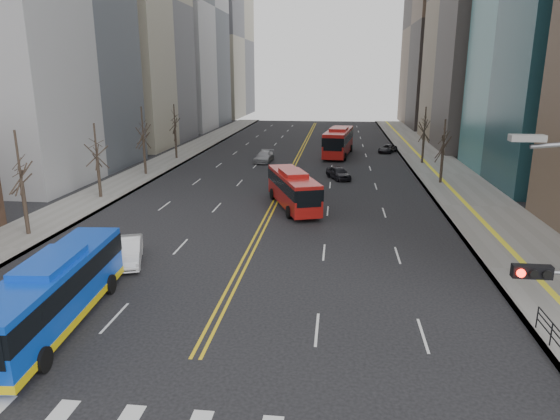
# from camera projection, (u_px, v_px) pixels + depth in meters

# --- Properties ---
(sidewalk_right) EXTENTS (7.00, 130.00, 0.15)m
(sidewalk_right) POSITION_uv_depth(u_px,v_px,m) (445.00, 174.00, 56.14)
(sidewalk_right) COLOR slate
(sidewalk_right) RESTS_ON ground
(sidewalk_left) EXTENTS (5.00, 130.00, 0.15)m
(sidewalk_left) POSITION_uv_depth(u_px,v_px,m) (154.00, 168.00, 59.94)
(sidewalk_left) COLOR slate
(sidewalk_left) RESTS_ON ground
(centerline) EXTENTS (0.55, 100.00, 0.01)m
(centerline) POSITION_uv_depth(u_px,v_px,m) (298.00, 158.00, 67.70)
(centerline) COLOR gold
(centerline) RESTS_ON ground
(street_trees) EXTENTS (35.20, 47.20, 7.60)m
(street_trees) POSITION_uv_depth(u_px,v_px,m) (206.00, 140.00, 47.63)
(street_trees) COLOR black
(street_trees) RESTS_ON ground
(blue_bus) EXTENTS (3.28, 11.20, 3.24)m
(blue_bus) POSITION_uv_depth(u_px,v_px,m) (53.00, 291.00, 21.99)
(blue_bus) COLOR #0C3EBD
(blue_bus) RESTS_ON ground
(red_bus_near) EXTENTS (5.45, 10.06, 3.16)m
(red_bus_near) POSITION_uv_depth(u_px,v_px,m) (293.00, 187.00, 41.93)
(red_bus_near) COLOR #A21411
(red_bus_near) RESTS_ON ground
(red_bus_far) EXTENTS (4.28, 12.48, 3.85)m
(red_bus_far) POSITION_uv_depth(u_px,v_px,m) (339.00, 140.00, 68.88)
(red_bus_far) COLOR #A21411
(red_bus_far) RESTS_ON ground
(car_white) EXTENTS (3.01, 4.86, 1.51)m
(car_white) POSITION_uv_depth(u_px,v_px,m) (127.00, 251.00, 29.70)
(car_white) COLOR silver
(car_white) RESTS_ON ground
(car_dark_mid) EXTENTS (3.08, 4.28, 1.35)m
(car_dark_mid) POSITION_uv_depth(u_px,v_px,m) (338.00, 173.00, 53.67)
(car_dark_mid) COLOR black
(car_dark_mid) RESTS_ON ground
(car_silver) EXTENTS (2.32, 4.92, 1.39)m
(car_silver) POSITION_uv_depth(u_px,v_px,m) (264.00, 157.00, 64.08)
(car_silver) COLOR #939398
(car_silver) RESTS_ON ground
(car_dark_far) EXTENTS (3.26, 4.36, 1.10)m
(car_dark_far) POSITION_uv_depth(u_px,v_px,m) (387.00, 149.00, 71.98)
(car_dark_far) COLOR black
(car_dark_far) RESTS_ON ground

